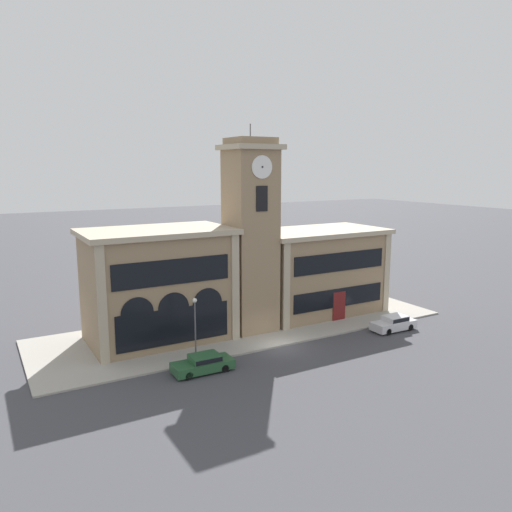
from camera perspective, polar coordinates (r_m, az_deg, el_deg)
name	(u,v)px	position (r m, az deg, el deg)	size (l,w,h in m)	color
ground_plane	(281,347)	(43.16, 2.88, -10.34)	(300.00, 300.00, 0.00)	#424247
sidewalk_kerb	(246,326)	(48.23, -1.18, -8.01)	(38.92, 12.54, 0.15)	#A39E93
clock_tower	(251,236)	(45.42, -0.62, 2.26)	(4.68, 4.68, 18.84)	#937A5B
town_hall_left_wing	(159,285)	(44.26, -11.07, -3.27)	(12.71, 7.93, 9.89)	#937A5B
town_hall_right_wing	(317,271)	(52.29, 7.04, -1.72)	(13.87, 7.93, 8.79)	#937A5B
parked_car_near	(203,363)	(38.20, -6.03, -12.07)	(4.60, 1.97, 1.31)	#285633
parked_car_mid	(394,323)	(48.79, 15.49, -7.37)	(4.43, 1.86, 1.40)	silver
street_lamp	(195,319)	(39.08, -6.98, -7.16)	(0.36, 0.36, 5.03)	#4C4C51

